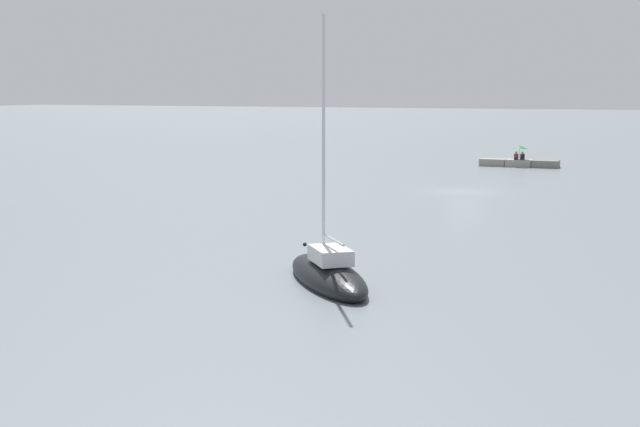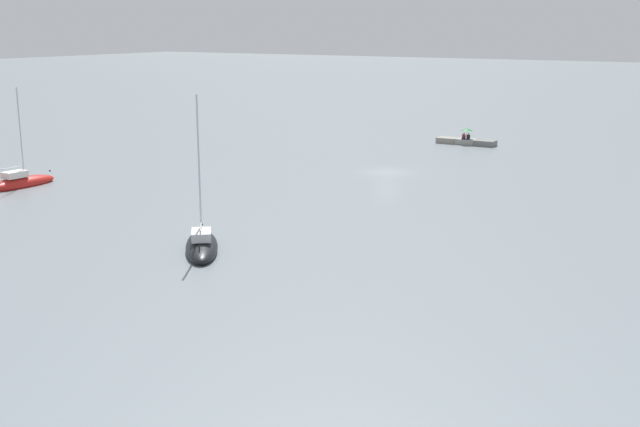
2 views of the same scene
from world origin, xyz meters
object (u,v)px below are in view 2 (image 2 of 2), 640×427
(person_seated_dark_left, at_px, (468,137))
(person_seated_maroon_right, at_px, (464,137))
(sailboat_red_far, at_px, (19,183))
(umbrella_open_green, at_px, (467,129))
(sailboat_black_near, at_px, (202,246))

(person_seated_dark_left, bearing_deg, person_seated_maroon_right, -6.69)
(sailboat_red_far, bearing_deg, umbrella_open_green, 63.88)
(person_seated_maroon_right, height_order, sailboat_red_far, sailboat_red_far)
(person_seated_maroon_right, distance_m, umbrella_open_green, 0.94)
(person_seated_maroon_right, distance_m, sailboat_black_near, 51.49)
(person_seated_dark_left, relative_size, person_seated_maroon_right, 1.00)
(person_seated_maroon_right, bearing_deg, person_seated_dark_left, 173.31)
(sailboat_black_near, xyz_separation_m, sailboat_red_far, (26.69, -7.48, -0.00))
(person_seated_maroon_right, bearing_deg, sailboat_red_far, 50.40)
(sailboat_black_near, relative_size, sailboat_red_far, 1.12)
(person_seated_maroon_right, bearing_deg, sailboat_black_near, 81.99)
(person_seated_dark_left, distance_m, sailboat_black_near, 51.51)
(person_seated_maroon_right, relative_size, sailboat_black_near, 0.07)
(person_seated_maroon_right, relative_size, umbrella_open_green, 0.50)
(umbrella_open_green, relative_size, sailboat_black_near, 0.15)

